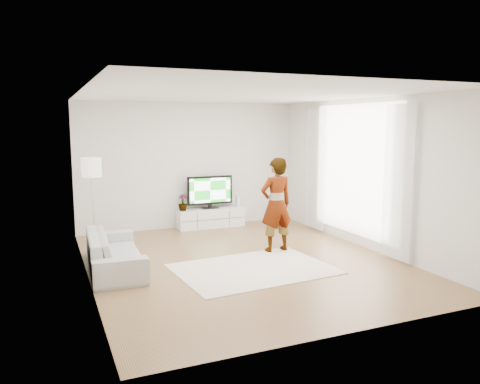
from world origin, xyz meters
name	(u,v)px	position (x,y,z in m)	size (l,w,h in m)	color
floor	(243,262)	(0.00, 0.00, 0.00)	(6.00, 6.00, 0.00)	#966B44
ceiling	(243,94)	(0.00, 0.00, 2.80)	(6.00, 6.00, 0.00)	white
wall_left	(85,188)	(-2.50, 0.00, 1.40)	(0.02, 6.00, 2.80)	silver
wall_right	(366,174)	(2.50, 0.00, 1.40)	(0.02, 6.00, 2.80)	silver
wall_back	(190,165)	(0.00, 3.00, 1.40)	(5.00, 0.02, 2.80)	silver
wall_front	(353,210)	(0.00, -3.00, 1.40)	(5.00, 0.02, 2.80)	silver
window	(355,170)	(2.48, 0.30, 1.45)	(0.01, 2.60, 2.50)	white
curtain_near	(399,183)	(2.40, -1.00, 1.35)	(0.04, 0.70, 2.60)	white
curtain_far	(315,169)	(2.40, 1.60, 1.35)	(0.04, 0.70, 2.60)	white
media_console	(211,218)	(0.39, 2.76, 0.21)	(1.52, 0.43, 0.43)	white
television	(210,191)	(0.39, 2.79, 0.83)	(1.06, 0.21, 0.74)	black
game_console	(238,201)	(1.06, 2.76, 0.55)	(0.07, 0.18, 0.24)	white
potted_plant	(183,203)	(-0.25, 2.77, 0.61)	(0.20, 0.20, 0.36)	#3F7238
rug	(254,269)	(-0.01, -0.46, 0.01)	(2.44, 1.76, 0.01)	white
player	(276,205)	(0.82, 0.37, 0.87)	(0.63, 0.41, 1.72)	#334772
sofa	(115,251)	(-2.06, 0.42, 0.30)	(2.05, 0.80, 0.60)	#ACACA7
floor_lamp	(92,171)	(-2.20, 2.16, 1.43)	(0.38, 0.38, 1.69)	silver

